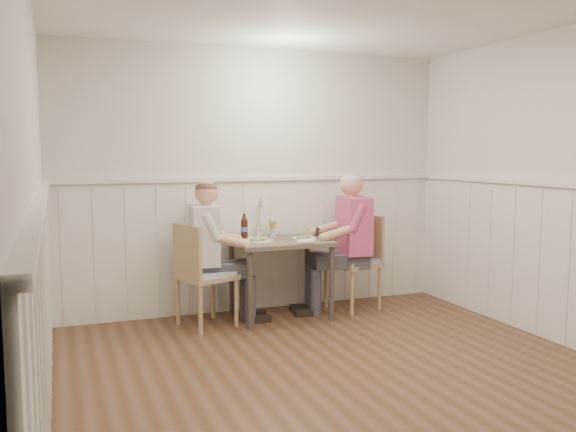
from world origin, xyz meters
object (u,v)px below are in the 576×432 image
at_px(chair_left, 201,271).
at_px(grass_vase, 258,218).
at_px(dining_table, 281,251).
at_px(beer_bottle, 244,228).
at_px(diner_cream, 209,263).
at_px(chair_right, 357,258).
at_px(man_in_pink, 350,253).

xyz_separation_m(chair_left, grass_vase, (0.67, 0.37, 0.42)).
height_order(chair_left, grass_vase, grass_vase).
distance_m(dining_table, beer_bottle, 0.42).
height_order(diner_cream, beer_bottle, diner_cream).
height_order(chair_right, beer_bottle, beer_bottle).
bearing_deg(chair_left, beer_bottle, 28.09).
bearing_deg(diner_cream, chair_left, -137.72).
height_order(dining_table, beer_bottle, beer_bottle).
bearing_deg(man_in_pink, beer_bottle, 167.38).
relative_size(diner_cream, grass_vase, 3.32).
height_order(dining_table, chair_left, chair_left).
relative_size(chair_right, chair_left, 1.00).
distance_m(beer_bottle, grass_vase, 0.22).
relative_size(diner_cream, beer_bottle, 5.50).
bearing_deg(chair_left, dining_table, 4.82).
distance_m(dining_table, chair_right, 0.86).
distance_m(man_in_pink, diner_cream, 1.42).
bearing_deg(beer_bottle, diner_cream, -155.93).
xyz_separation_m(dining_table, chair_right, (0.85, 0.05, -0.13)).
distance_m(chair_right, man_in_pink, 0.17).
bearing_deg(dining_table, chair_right, 3.21).
height_order(dining_table, chair_right, chair_right).
height_order(chair_right, man_in_pink, man_in_pink).
height_order(chair_right, grass_vase, grass_vase).
bearing_deg(beer_bottle, chair_left, -151.91).
distance_m(chair_right, beer_bottle, 1.21).
bearing_deg(man_in_pink, chair_right, 32.86).
height_order(chair_left, man_in_pink, man_in_pink).
xyz_separation_m(chair_left, man_in_pink, (1.51, 0.03, 0.08)).
relative_size(man_in_pink, diner_cream, 1.04).
distance_m(chair_right, chair_left, 1.64).
xyz_separation_m(chair_right, diner_cream, (-1.55, -0.03, 0.06)).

